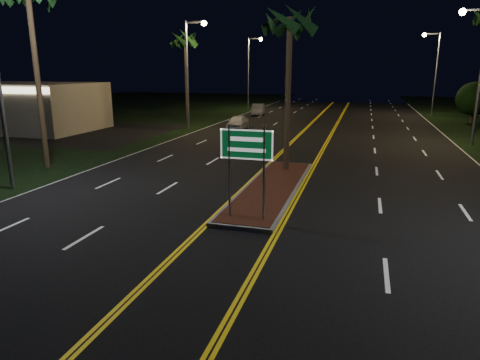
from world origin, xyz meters
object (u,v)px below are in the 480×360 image
(commercial_building, at_px, (11,106))
(palm_median, at_px, (290,22))
(car_near, at_px, (238,121))
(streetlight_right_mid, at_px, (477,61))
(streetlight_left_far, at_px, (251,65))
(streetlight_right_far, at_px, (433,64))
(shrub_far, at_px, (474,99))
(car_far, at_px, (258,109))
(highway_sign, at_px, (247,153))
(streetlight_left_near, at_px, (2,55))
(median_island, at_px, (272,188))
(streetlight_left_mid, at_px, (191,63))
(palm_left_far, at_px, (185,40))

(commercial_building, height_order, palm_median, palm_median)
(car_near, bearing_deg, streetlight_right_mid, -12.89)
(streetlight_left_far, bearing_deg, streetlight_right_mid, -46.03)
(streetlight_right_far, bearing_deg, shrub_far, -62.02)
(car_far, bearing_deg, car_near, -93.46)
(highway_sign, xyz_separation_m, car_far, (-8.14, 34.94, -1.68))
(commercial_building, xyz_separation_m, palm_median, (26.00, -9.49, 5.27))
(streetlight_right_mid, relative_size, streetlight_right_far, 1.00)
(streetlight_left_near, relative_size, shrub_far, 2.27)
(median_island, xyz_separation_m, streetlight_left_mid, (-10.61, 17.00, 5.57))
(streetlight_right_mid, bearing_deg, streetlight_left_near, -139.70)
(streetlight_right_mid, xyz_separation_m, car_far, (-18.75, 15.74, -4.93))
(highway_sign, distance_m, commercial_building, 31.17)
(streetlight_left_mid, xyz_separation_m, streetlight_right_far, (21.23, 18.00, 0.00))
(palm_median, bearing_deg, streetlight_right_far, 71.38)
(palm_left_far, bearing_deg, streetlight_left_near, -84.79)
(commercial_building, height_order, streetlight_left_near, streetlight_left_near)
(median_island, height_order, commercial_building, commercial_building)
(palm_median, xyz_separation_m, car_near, (-6.92, 14.76, -6.56))
(streetlight_left_near, distance_m, shrub_far, 40.39)
(streetlight_left_near, height_order, streetlight_left_mid, same)
(car_far, bearing_deg, streetlight_right_far, 3.77)
(streetlight_right_far, bearing_deg, streetlight_left_near, -119.19)
(highway_sign, bearing_deg, median_island, 90.00)
(commercial_building, relative_size, shrub_far, 3.79)
(median_island, distance_m, streetlight_left_mid, 20.80)
(streetlight_left_far, xyz_separation_m, car_far, (2.48, -6.26, -4.93))
(streetlight_right_mid, xyz_separation_m, palm_left_far, (-23.41, 6.00, 2.09))
(streetlight_right_mid, height_order, shrub_far, streetlight_right_mid)
(shrub_far, distance_m, car_near, 23.39)
(highway_sign, xyz_separation_m, car_near, (-6.92, 22.46, -1.69))
(streetlight_left_far, xyz_separation_m, streetlight_right_mid, (21.23, -22.00, 0.00))
(streetlight_right_far, relative_size, palm_left_far, 1.02)
(palm_median, bearing_deg, median_island, -90.00)
(streetlight_right_mid, bearing_deg, streetlight_right_far, 90.00)
(streetlight_left_near, relative_size, streetlight_right_far, 1.00)
(streetlight_right_far, xyz_separation_m, car_near, (-17.53, -16.74, -4.94))
(highway_sign, height_order, palm_median, palm_median)
(highway_sign, relative_size, shrub_far, 0.81)
(streetlight_left_far, xyz_separation_m, shrub_far, (24.41, -8.00, -3.32))
(streetlight_left_mid, relative_size, palm_left_far, 1.02)
(median_island, distance_m, streetlight_right_far, 37.00)
(highway_sign, distance_m, streetlight_right_far, 40.74)
(median_island, bearing_deg, streetlight_right_far, 73.13)
(streetlight_left_mid, bearing_deg, commercial_building, -165.39)
(shrub_far, distance_m, car_far, 22.06)
(streetlight_right_mid, distance_m, car_far, 24.97)
(streetlight_right_far, height_order, palm_left_far, streetlight_right_far)
(streetlight_left_near, distance_m, car_near, 22.13)
(commercial_building, relative_size, palm_median, 1.81)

